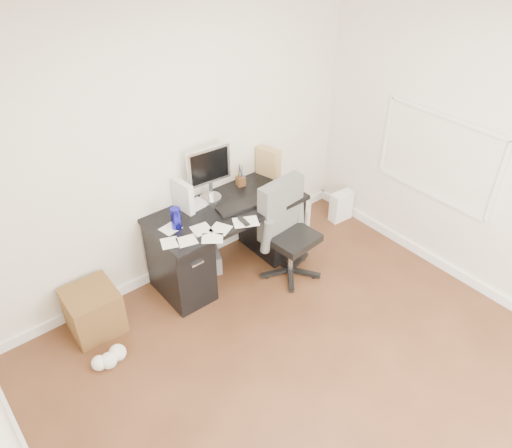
{
  "coord_description": "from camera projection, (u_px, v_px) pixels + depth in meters",
  "views": [
    {
      "loc": [
        -1.93,
        -1.54,
        3.37
      ],
      "look_at": [
        0.29,
        1.2,
        0.81
      ],
      "focal_mm": 35.0,
      "sensor_mm": 36.0,
      "label": 1
    }
  ],
  "objects": [
    {
      "name": "shopping_bag",
      "position": [
        341.0,
        206.0,
        5.72
      ],
      "size": [
        0.27,
        0.2,
        0.35
      ],
      "primitive_type": "cube",
      "rotation": [
        0.0,
        0.0,
        -0.07
      ],
      "color": "white",
      "rests_on": "ground"
    },
    {
      "name": "desk",
      "position": [
        228.0,
        237.0,
        4.88
      ],
      "size": [
        1.5,
        0.7,
        0.75
      ],
      "color": "black",
      "rests_on": "ground"
    },
    {
      "name": "lcd_monitor",
      "position": [
        209.0,
        174.0,
        4.64
      ],
      "size": [
        0.46,
        0.29,
        0.55
      ],
      "primitive_type": null,
      "rotation": [
        0.0,
        0.0,
        -0.09
      ],
      "color": "silver",
      "rests_on": "desk"
    },
    {
      "name": "room_shell",
      "position": [
        346.0,
        215.0,
        2.99
      ],
      "size": [
        4.02,
        4.02,
        2.71
      ],
      "color": "beige",
      "rests_on": "ground"
    },
    {
      "name": "desk_printer",
      "position": [
        202.0,
        261.0,
        5.04
      ],
      "size": [
        0.43,
        0.4,
        0.21
      ],
      "primitive_type": "cube",
      "rotation": [
        0.0,
        0.0,
        -0.4
      ],
      "color": "slate",
      "rests_on": "ground"
    },
    {
      "name": "ground",
      "position": [
        323.0,
        390.0,
        3.93
      ],
      "size": [
        4.0,
        4.0,
        0.0
      ],
      "primitive_type": "plane",
      "color": "#422615",
      "rests_on": "ground"
    },
    {
      "name": "paper_remote",
      "position": [
        246.0,
        221.0,
        4.48
      ],
      "size": [
        0.28,
        0.26,
        0.02
      ],
      "primitive_type": null,
      "rotation": [
        0.0,
        0.0,
        -0.46
      ],
      "color": "white",
      "rests_on": "desk"
    },
    {
      "name": "loose_papers",
      "position": [
        212.0,
        217.0,
        4.54
      ],
      "size": [
        1.1,
        0.6,
        0.0
      ],
      "primitive_type": null,
      "color": "white",
      "rests_on": "desk"
    },
    {
      "name": "keyboard",
      "position": [
        243.0,
        205.0,
        4.68
      ],
      "size": [
        0.53,
        0.25,
        0.03
      ],
      "primitive_type": "cube",
      "rotation": [
        0.0,
        0.0,
        -0.16
      ],
      "color": "black",
      "rests_on": "desk"
    },
    {
      "name": "pen_cup",
      "position": [
        241.0,
        175.0,
        4.93
      ],
      "size": [
        0.11,
        0.11,
        0.23
      ],
      "primitive_type": null,
      "rotation": [
        0.0,
        0.0,
        -0.17
      ],
      "color": "brown",
      "rests_on": "desk"
    },
    {
      "name": "white_binder",
      "position": [
        183.0,
        196.0,
        4.55
      ],
      "size": [
        0.15,
        0.27,
        0.3
      ],
      "primitive_type": "cube",
      "rotation": [
        0.0,
        0.0,
        0.11
      ],
      "color": "silver",
      "rests_on": "desk"
    },
    {
      "name": "office_chair",
      "position": [
        292.0,
        233.0,
        4.77
      ],
      "size": [
        0.61,
        0.61,
        1.0
      ],
      "primitive_type": null,
      "rotation": [
        0.0,
        0.0,
        0.09
      ],
      "color": "#525452",
      "rests_on": "ground"
    },
    {
      "name": "pc_tower",
      "position": [
        287.0,
        216.0,
        5.44
      ],
      "size": [
        0.25,
        0.49,
        0.48
      ],
      "primitive_type": "cube",
      "rotation": [
        0.0,
        0.0,
        0.07
      ],
      "color": "beige",
      "rests_on": "ground"
    },
    {
      "name": "magazine_file",
      "position": [
        268.0,
        162.0,
        5.08
      ],
      "size": [
        0.19,
        0.28,
        0.3
      ],
      "primitive_type": "cube",
      "rotation": [
        0.0,
        0.0,
        0.26
      ],
      "color": "tan",
      "rests_on": "desk"
    },
    {
      "name": "travel_mug",
      "position": [
        176.0,
        218.0,
        4.35
      ],
      "size": [
        0.1,
        0.1,
        0.2
      ],
      "primitive_type": "cylinder",
      "rotation": [
        0.0,
        0.0,
        -0.1
      ],
      "color": "#161594",
      "rests_on": "desk"
    },
    {
      "name": "computer_mouse",
      "position": [
        270.0,
        192.0,
        4.85
      ],
      "size": [
        0.07,
        0.07,
        0.05
      ],
      "primitive_type": "sphere",
      "rotation": [
        0.0,
        0.0,
        -0.35
      ],
      "color": "silver",
      "rests_on": "desk"
    },
    {
      "name": "wicker_basket",
      "position": [
        93.0,
        311.0,
        4.34
      ],
      "size": [
        0.44,
        0.44,
        0.43
      ],
      "primitive_type": "cube",
      "rotation": [
        0.0,
        0.0,
        -0.03
      ],
      "color": "#512E18",
      "rests_on": "ground"
    },
    {
      "name": "yellow_book",
      "position": [
        280.0,
        186.0,
        4.94
      ],
      "size": [
        0.21,
        0.24,
        0.04
      ],
      "primitive_type": "cube",
      "rotation": [
        0.0,
        0.0,
        0.31
      ],
      "color": "yellow",
      "rests_on": "desk"
    }
  ]
}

